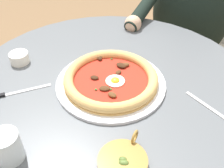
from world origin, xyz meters
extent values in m
cylinder|color=#565B60|center=(0.00, 0.00, 0.71)|extent=(0.94, 0.94, 0.03)
cylinder|color=#4E5257|center=(0.00, 0.00, 0.36)|extent=(0.11, 0.11, 0.67)
cylinder|color=white|center=(0.00, 0.00, 0.72)|extent=(0.34, 0.34, 0.01)
cylinder|color=tan|center=(0.00, 0.00, 0.73)|extent=(0.29, 0.29, 0.01)
torus|color=tan|center=(0.00, 0.00, 0.74)|extent=(0.29, 0.29, 0.03)
cylinder|color=red|center=(0.00, 0.00, 0.74)|extent=(0.27, 0.27, 0.00)
cylinder|color=white|center=(0.01, -0.01, 0.74)|extent=(0.06, 0.06, 0.00)
ellipsoid|color=yellow|center=(0.01, -0.01, 0.74)|extent=(0.03, 0.03, 0.02)
ellipsoid|color=#3D2314|center=(-0.05, -0.01, 0.74)|extent=(0.03, 0.02, 0.01)
ellipsoid|color=brown|center=(0.03, 0.08, 0.74)|extent=(0.03, 0.03, 0.01)
ellipsoid|color=brown|center=(0.02, -0.07, 0.74)|extent=(0.03, 0.03, 0.01)
ellipsoid|color=#4C2D19|center=(0.02, 0.03, 0.74)|extent=(0.02, 0.03, 0.01)
ellipsoid|color=#3D2314|center=(0.02, 0.07, 0.74)|extent=(0.04, 0.04, 0.01)
ellipsoid|color=#4C2D19|center=(-0.01, -0.05, 0.74)|extent=(0.03, 0.03, 0.01)
ellipsoid|color=#3D2314|center=(-0.06, 0.10, 0.74)|extent=(0.02, 0.03, 0.01)
ellipsoid|color=#2D6B28|center=(-0.02, 0.10, 0.74)|extent=(0.01, 0.01, 0.00)
ellipsoid|color=#2D6B28|center=(-0.03, -0.06, 0.74)|extent=(0.01, 0.01, 0.00)
ellipsoid|color=#2D6B28|center=(0.01, -0.05, 0.74)|extent=(0.01, 0.01, 0.00)
cylinder|color=silver|center=(-0.18, -0.30, 0.76)|extent=(0.07, 0.07, 0.08)
cylinder|color=silver|center=(-0.18, -0.30, 0.72)|extent=(0.06, 0.06, 0.01)
cube|color=silver|center=(-0.24, -0.07, 0.72)|extent=(0.12, 0.08, 0.00)
cylinder|color=white|center=(-0.33, 0.06, 0.74)|extent=(0.06, 0.06, 0.04)
cylinder|color=olive|center=(-0.33, 0.06, 0.75)|extent=(0.05, 0.05, 0.01)
cylinder|color=olive|center=(0.08, -0.28, 0.73)|extent=(0.11, 0.11, 0.02)
torus|color=olive|center=(0.10, -0.21, 0.75)|extent=(0.02, 0.03, 0.03)
ellipsoid|color=#516B2D|center=(0.08, -0.28, 0.74)|extent=(0.02, 0.02, 0.02)
ellipsoid|color=#516B2D|center=(0.08, -0.28, 0.74)|extent=(0.02, 0.02, 0.02)
ellipsoid|color=#516B2D|center=(0.08, -0.27, 0.74)|extent=(0.02, 0.02, 0.02)
cube|color=#BCBCC1|center=(0.29, -0.05, 0.72)|extent=(0.13, 0.12, 0.00)
cube|color=#282833|center=(0.27, 0.60, 0.23)|extent=(0.43, 0.40, 0.45)
ellipsoid|color=black|center=(0.27, 0.60, 0.69)|extent=(0.43, 0.35, 0.48)
cylinder|color=black|center=(0.06, 0.46, 0.76)|extent=(0.14, 0.27, 0.12)
sphere|color=tan|center=(0.02, 0.37, 0.74)|extent=(0.07, 0.07, 0.07)
cube|color=beige|center=(0.29, 0.64, 0.45)|extent=(0.54, 0.54, 0.02)
cube|color=beige|center=(0.37, 0.82, 0.68)|extent=(0.34, 0.17, 0.43)
cylinder|color=#B7B2A8|center=(0.05, 0.55, 0.22)|extent=(0.02, 0.02, 0.44)
cylinder|color=#B7B2A8|center=(0.38, 0.40, 0.22)|extent=(0.02, 0.02, 0.44)
cylinder|color=#B7B2A8|center=(0.20, 0.89, 0.22)|extent=(0.02, 0.02, 0.44)
cylinder|color=#B7B2A8|center=(0.53, 0.74, 0.22)|extent=(0.02, 0.02, 0.44)
cylinder|color=#B7B2A8|center=(-0.65, 0.34, 0.22)|extent=(0.02, 0.02, 0.45)
camera|label=1|loc=(0.11, -0.60, 1.24)|focal=41.80mm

